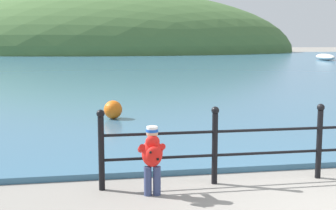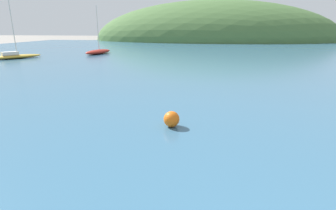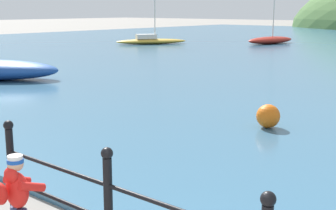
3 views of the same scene
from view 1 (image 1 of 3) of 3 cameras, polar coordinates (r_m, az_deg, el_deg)
water at (r=37.46m, az=-5.13°, el=4.81°), size 80.00×60.00×0.10m
far_hillside at (r=71.45m, az=-7.51°, el=6.32°), size 58.03×31.92×18.58m
iron_railing at (r=7.84m, az=17.97°, el=-3.94°), size 7.01×0.12×1.21m
child_in_coat at (r=6.64m, az=-1.92°, el=-6.03°), size 0.39×0.53×1.00m
boat_blue_hull at (r=48.21m, az=18.62°, el=5.58°), size 1.94×4.25×0.60m
mooring_buoy at (r=12.52m, az=-6.72°, el=-0.56°), size 0.49×0.49×0.49m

